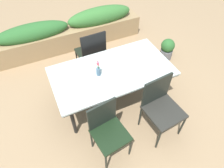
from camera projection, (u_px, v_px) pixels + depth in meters
name	position (u px, v px, depth m)	size (l,w,h in m)	color
ground_plane	(106.00, 98.00, 3.62)	(12.00, 12.00, 0.00)	#9E7F5B
dining_table	(112.00, 73.00, 3.11)	(1.86, 0.99, 0.72)	silver
chair_far_side	(92.00, 52.00, 3.65)	(0.50, 0.50, 0.99)	black
chair_near_right	(161.00, 105.00, 2.84)	(0.53, 0.53, 0.96)	#2B2A26
chair_near_left	(107.00, 128.00, 2.62)	(0.49, 0.49, 0.90)	black
flower_vase	(98.00, 70.00, 2.93)	(0.06, 0.06, 0.27)	slate
planter_box	(70.00, 32.00, 4.40)	(3.31, 0.46, 0.78)	#9E7F56
potted_plant	(167.00, 49.00, 4.20)	(0.28, 0.28, 0.47)	slate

